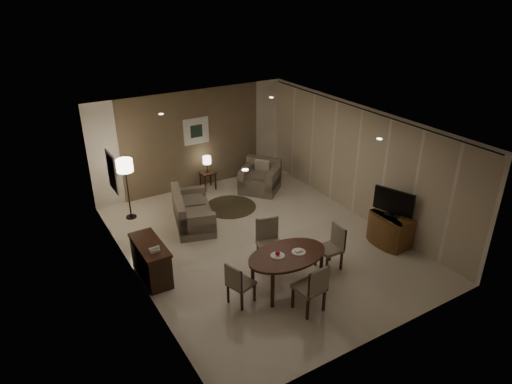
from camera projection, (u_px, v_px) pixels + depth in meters
room_shell at (251, 180)px, 9.86m from camera, size 5.50×7.00×2.70m
taupe_accent at (193, 140)px, 12.24m from camera, size 3.96×0.03×2.70m
curtain_wall at (357, 164)px, 10.81m from camera, size 0.08×6.70×2.58m
curtain_rod at (363, 109)px, 10.24m from camera, size 0.03×6.80×0.03m
art_back_frame at (196, 131)px, 12.16m from camera, size 0.72×0.03×0.72m
art_back_canvas at (196, 131)px, 12.15m from camera, size 0.34×0.01×0.34m
art_left_frame at (112, 172)px, 8.99m from camera, size 0.03×0.60×0.80m
art_left_canvas at (113, 172)px, 9.00m from camera, size 0.01×0.46×0.64m
downlight_nl at (245, 170)px, 6.93m from camera, size 0.10×0.10×0.01m
downlight_nr at (379, 139)px, 8.23m from camera, size 0.10×0.10×0.01m
downlight_fl at (161, 114)px, 9.71m from camera, size 0.10×0.10×0.01m
downlight_fr at (271, 98)px, 11.02m from camera, size 0.10×0.10×0.01m
console_desk at (151, 261)px, 8.80m from camera, size 0.48×1.20×0.75m
telephone at (154, 249)px, 8.39m from camera, size 0.20×0.14×0.09m
tv_cabinet at (390, 229)px, 9.94m from camera, size 0.48×0.90×0.70m
flat_tv at (394, 202)px, 9.64m from camera, size 0.36×0.85×0.60m
dining_table at (287, 271)px, 8.51m from camera, size 1.56×0.98×0.73m
chair_near at (309, 287)px, 7.89m from camera, size 0.51×0.51×0.96m
chair_far at (270, 245)px, 9.07m from camera, size 0.59×0.59×1.00m
chair_left at (241, 283)px, 8.10m from camera, size 0.51×0.51×0.84m
chair_right at (329, 248)px, 9.06m from camera, size 0.45×0.45×0.90m
plate_a at (278, 256)px, 8.30m from camera, size 0.26×0.26×0.02m
plate_b at (299, 252)px, 8.41m from camera, size 0.26×0.26×0.02m
fruit_apple at (278, 253)px, 8.28m from camera, size 0.09×0.09×0.09m
napkin at (299, 251)px, 8.40m from camera, size 0.12×0.08×0.03m
round_rug at (230, 207)px, 11.66m from camera, size 1.31×1.31×0.01m
sofa at (193, 209)px, 10.72m from camera, size 1.81×1.25×0.77m
armchair at (260, 176)px, 12.35m from camera, size 1.32×1.32×0.86m
side_table at (208, 180)px, 12.56m from camera, size 0.39×0.39×0.50m
table_lamp at (207, 163)px, 12.34m from camera, size 0.22×0.22×0.50m
floor_lamp at (128, 189)px, 10.84m from camera, size 0.38×0.38×1.51m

